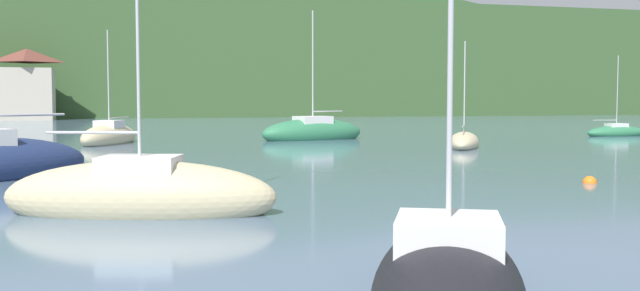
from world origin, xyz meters
TOP-DOWN VIEW (x-y plane):
  - wooded_hillside at (-2.73, 171.42)m, footprint 352.00×73.85m
  - shore_building_westcentral at (-19.81, 122.89)m, footprint 6.94×5.50m
  - sailboat_near_0 at (-3.28, 27.08)m, footprint 4.37×6.39m
  - sailboat_far_2 at (5.37, 67.21)m, footprint 8.27×4.65m
  - sailboat_mid_3 at (-6.96, 36.66)m, footprint 7.01×3.85m
  - sailboat_far_4 at (29.16, 66.01)m, footprint 5.28×1.95m
  - sailboat_far_7 at (-8.24, 65.97)m, footprint 4.56×6.80m
  - sailboat_far_10 at (11.88, 57.09)m, footprint 4.50×6.22m
  - mooring_buoy_near at (7.76, 39.48)m, footprint 0.47×0.47m

SIDE VIEW (x-z plane):
  - mooring_buoy_near at x=7.76m, z-range -0.24..0.24m
  - sailboat_far_4 at x=29.16m, z-range -2.94..3.50m
  - sailboat_far_10 at x=11.88m, z-range -2.97..3.55m
  - sailboat_near_0 at x=-3.28m, z-range -3.62..4.37m
  - sailboat_far_7 at x=-8.24m, z-range -3.37..4.25m
  - sailboat_mid_3 at x=-6.96m, z-range -4.78..5.70m
  - sailboat_far_2 at x=5.37m, z-range -4.22..5.25m
  - shore_building_westcentral at x=-19.81m, z-range -0.14..9.45m
  - wooded_hillside at x=-2.73m, z-range -17.48..32.91m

